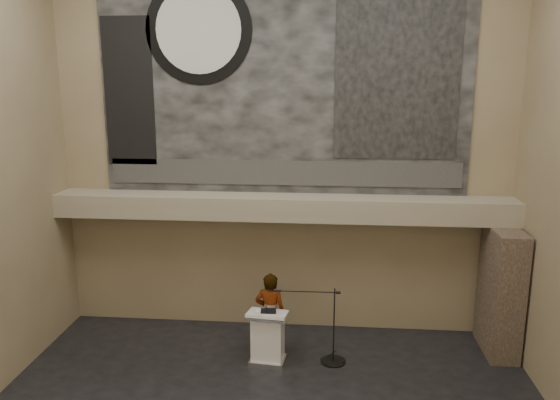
# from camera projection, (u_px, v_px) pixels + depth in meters

# --- Properties ---
(wall_back) EXTENTS (10.00, 0.02, 8.50)m
(wall_back) POSITION_uv_depth(u_px,v_px,m) (283.00, 145.00, 12.00)
(wall_back) COLOR #7F6C51
(wall_back) RESTS_ON floor
(wall_front) EXTENTS (10.00, 0.02, 8.50)m
(wall_front) POSITION_uv_depth(u_px,v_px,m) (198.00, 274.00, 4.23)
(wall_front) COLOR #7F6C51
(wall_front) RESTS_ON floor
(soffit) EXTENTS (10.00, 0.80, 0.50)m
(soffit) POSITION_uv_depth(u_px,v_px,m) (282.00, 207.00, 11.90)
(soffit) COLOR gray
(soffit) RESTS_ON wall_back
(sprinkler_left) EXTENTS (0.04, 0.04, 0.06)m
(sprinkler_left) POSITION_uv_depth(u_px,v_px,m) (209.00, 218.00, 12.05)
(sprinkler_left) COLOR #B2893D
(sprinkler_left) RESTS_ON soffit
(sprinkler_right) EXTENTS (0.04, 0.04, 0.06)m
(sprinkler_right) POSITION_uv_depth(u_px,v_px,m) (369.00, 222.00, 11.75)
(sprinkler_right) COLOR #B2893D
(sprinkler_right) RESTS_ON soffit
(banner) EXTENTS (8.00, 0.05, 5.00)m
(banner) POSITION_uv_depth(u_px,v_px,m) (283.00, 78.00, 11.64)
(banner) COLOR black
(banner) RESTS_ON wall_back
(banner_text_strip) EXTENTS (7.76, 0.02, 0.55)m
(banner_text_strip) POSITION_uv_depth(u_px,v_px,m) (283.00, 173.00, 12.06)
(banner_text_strip) COLOR #303030
(banner_text_strip) RESTS_ON banner
(banner_clock_rim) EXTENTS (2.30, 0.02, 2.30)m
(banner_clock_rim) POSITION_uv_depth(u_px,v_px,m) (198.00, 30.00, 11.54)
(banner_clock_rim) COLOR black
(banner_clock_rim) RESTS_ON banner
(banner_clock_face) EXTENTS (1.84, 0.02, 1.84)m
(banner_clock_face) POSITION_uv_depth(u_px,v_px,m) (198.00, 30.00, 11.52)
(banner_clock_face) COLOR silver
(banner_clock_face) RESTS_ON banner
(banner_building_print) EXTENTS (2.60, 0.02, 3.60)m
(banner_building_print) POSITION_uv_depth(u_px,v_px,m) (398.00, 73.00, 11.38)
(banner_building_print) COLOR black
(banner_building_print) RESTS_ON banner
(banner_brick_print) EXTENTS (1.10, 0.02, 3.20)m
(banner_brick_print) POSITION_uv_depth(u_px,v_px,m) (129.00, 92.00, 11.97)
(banner_brick_print) COLOR black
(banner_brick_print) RESTS_ON banner
(stone_pier) EXTENTS (0.60, 1.40, 2.70)m
(stone_pier) POSITION_uv_depth(u_px,v_px,m) (501.00, 291.00, 11.41)
(stone_pier) COLOR #403227
(stone_pier) RESTS_ON floor
(lectern) EXTENTS (0.85, 0.65, 1.14)m
(lectern) POSITION_uv_depth(u_px,v_px,m) (268.00, 337.00, 11.12)
(lectern) COLOR silver
(lectern) RESTS_ON floor
(binder) EXTENTS (0.33, 0.28, 0.04)m
(binder) POSITION_uv_depth(u_px,v_px,m) (268.00, 311.00, 10.98)
(binder) COLOR black
(binder) RESTS_ON lectern
(papers) EXTENTS (0.26, 0.32, 0.00)m
(papers) POSITION_uv_depth(u_px,v_px,m) (261.00, 312.00, 10.98)
(papers) COLOR white
(papers) RESTS_ON lectern
(speaker_person) EXTENTS (0.70, 0.51, 1.78)m
(speaker_person) POSITION_uv_depth(u_px,v_px,m) (270.00, 314.00, 11.39)
(speaker_person) COLOR silver
(speaker_person) RESTS_ON floor
(mic_stand) EXTENTS (1.47, 0.52, 1.61)m
(mic_stand) POSITION_uv_depth(u_px,v_px,m) (331.00, 351.00, 11.18)
(mic_stand) COLOR black
(mic_stand) RESTS_ON floor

